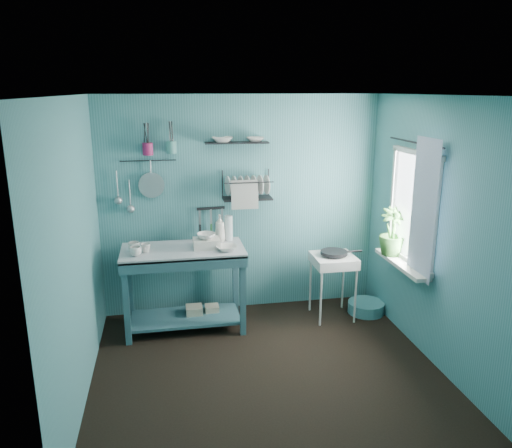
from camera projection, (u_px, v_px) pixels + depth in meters
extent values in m
plane|color=black|center=(267.00, 372.00, 4.65)|extent=(3.20, 3.20, 0.00)
plane|color=silver|center=(269.00, 95.00, 4.00)|extent=(3.20, 3.20, 0.00)
plane|color=#3A7378|center=(241.00, 206.00, 5.75)|extent=(3.20, 0.00, 3.20)
plane|color=#3A7378|center=(321.00, 320.00, 2.90)|extent=(3.20, 0.00, 3.20)
plane|color=#3A7378|center=(75.00, 255.00, 4.05)|extent=(0.00, 3.00, 3.00)
plane|color=#3A7378|center=(437.00, 234.00, 4.61)|extent=(0.00, 3.00, 3.00)
cube|color=#2D545E|center=(184.00, 289.00, 5.40)|extent=(1.37, 0.81, 0.92)
imported|color=silver|center=(135.00, 251.00, 5.03)|extent=(0.12, 0.12, 0.10)
imported|color=silver|center=(146.00, 248.00, 5.15)|extent=(0.14, 0.14, 0.09)
imported|color=silver|center=(134.00, 247.00, 5.18)|extent=(0.17, 0.17, 0.10)
cube|color=beige|center=(206.00, 243.00, 5.29)|extent=(0.28, 0.22, 0.10)
imported|color=silver|center=(206.00, 236.00, 5.27)|extent=(0.20, 0.19, 0.06)
imported|color=beige|center=(220.00, 228.00, 5.51)|extent=(0.11, 0.12, 0.30)
cylinder|color=silver|center=(229.00, 228.00, 5.55)|extent=(0.09, 0.09, 0.28)
imported|color=silver|center=(227.00, 248.00, 5.21)|extent=(0.22, 0.22, 0.05)
cube|color=silver|center=(332.00, 286.00, 5.70)|extent=(0.50, 0.50, 0.74)
cylinder|color=black|center=(334.00, 252.00, 5.59)|extent=(0.30, 0.30, 0.03)
cube|color=black|center=(211.00, 208.00, 5.66)|extent=(0.32, 0.04, 0.03)
cube|color=black|center=(247.00, 185.00, 5.57)|extent=(0.56, 0.27, 0.32)
cube|color=black|center=(237.00, 143.00, 5.45)|extent=(0.71, 0.21, 0.02)
imported|color=silver|center=(222.00, 137.00, 5.41)|extent=(0.27, 0.27, 0.06)
imported|color=silver|center=(255.00, 131.00, 5.46)|extent=(0.23, 0.23, 0.05)
cylinder|color=#951B4E|center=(148.00, 149.00, 5.32)|extent=(0.11, 0.11, 0.13)
cylinder|color=teal|center=(171.00, 147.00, 5.36)|extent=(0.11, 0.11, 0.13)
cylinder|color=#9FA3A7|center=(151.00, 185.00, 5.45)|extent=(0.28, 0.03, 0.28)
cylinder|color=#9FA3A7|center=(117.00, 185.00, 5.39)|extent=(0.01, 0.01, 0.30)
cylinder|color=#9FA3A7|center=(130.00, 193.00, 5.44)|extent=(0.01, 0.01, 0.30)
cylinder|color=black|center=(148.00, 161.00, 5.40)|extent=(0.60, 0.01, 0.01)
plane|color=white|center=(414.00, 208.00, 4.99)|extent=(0.00, 1.10, 1.10)
cube|color=silver|center=(401.00, 264.00, 5.13)|extent=(0.16, 0.95, 0.04)
plane|color=silver|center=(423.00, 210.00, 4.68)|extent=(0.00, 1.35, 1.35)
cylinder|color=black|center=(415.00, 142.00, 4.82)|extent=(0.02, 1.05, 0.02)
imported|color=#316628|center=(392.00, 232.00, 5.29)|extent=(0.29, 0.29, 0.51)
cube|color=gray|center=(194.00, 315.00, 5.56)|extent=(0.18, 0.18, 0.22)
cube|color=gray|center=(212.00, 314.00, 5.62)|extent=(0.15, 0.15, 0.20)
cylinder|color=teal|center=(366.00, 307.00, 5.87)|extent=(0.42, 0.42, 0.13)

